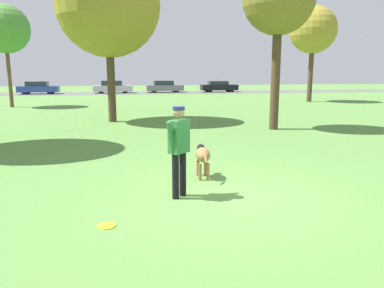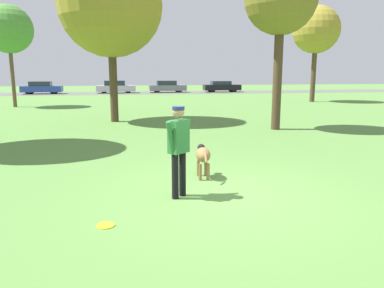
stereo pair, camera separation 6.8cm
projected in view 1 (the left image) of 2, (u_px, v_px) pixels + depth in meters
The scene contains 12 objects.
ground_plane at pixel (223, 195), 7.22m from camera, with size 120.00×120.00×0.00m, color #56843D.
far_road_strip at pixel (137, 93), 42.34m from camera, with size 120.00×6.00×0.01m.
person at pixel (179, 144), 6.91m from camera, with size 0.55×0.50×1.72m.
dog at pixel (203, 156), 8.33m from camera, with size 0.36×0.99×0.71m.
frisbee at pixel (107, 226), 5.75m from camera, with size 0.28×0.28×0.02m.
tree_far_right at pixel (313, 30), 28.86m from camera, with size 3.63×3.63×7.36m.
tree_far_left at pixel (5, 29), 24.26m from camera, with size 3.13×3.13×6.65m.
tree_mid_center at pixel (108, 4), 16.86m from camera, with size 4.74×4.74×7.72m.
parked_car_blue at pixel (38, 88), 39.98m from camera, with size 4.18×1.91×1.34m.
parked_car_silver at pixel (113, 87), 41.67m from camera, with size 4.31×1.90×1.38m.
parked_car_grey at pixel (164, 87), 43.16m from camera, with size 4.27×1.90×1.35m.
parked_car_black at pixel (219, 86), 43.93m from camera, with size 4.32×1.76×1.29m.
Camera 1 is at (-1.88, -6.67, 2.34)m, focal length 35.00 mm.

